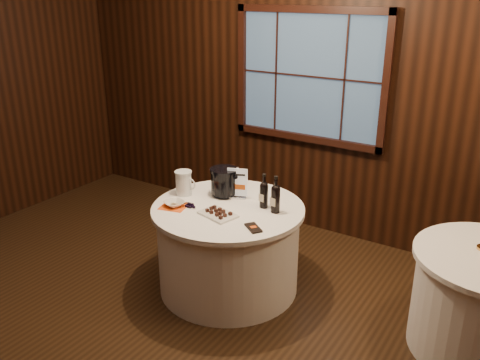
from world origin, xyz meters
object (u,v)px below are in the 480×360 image
Objects in this scene: port_bottle_left at (264,193)px; cracker_bowl at (174,204)px; port_bottle_right at (276,197)px; chocolate_plate at (218,213)px; main_table at (228,247)px; ice_bucket at (224,182)px; glass_pitcher at (184,183)px; sign_stand at (237,188)px; chocolate_box at (253,228)px; grape_bunch at (190,205)px.

cracker_bowl is at bearing -139.77° from port_bottle_left.
port_bottle_right reaches higher than chocolate_plate.
port_bottle_left is at bearing 56.51° from chocolate_plate.
main_table is 7.92× the size of cracker_bowl.
port_bottle_left is 0.42m from ice_bucket.
port_bottle_left reaches higher than glass_pitcher.
glass_pitcher is 1.34× the size of cracker_bowl.
chocolate_plate is (0.03, -0.19, 0.40)m from main_table.
sign_stand is (-0.04, 0.20, 0.48)m from main_table.
glass_pitcher is at bearing 158.47° from chocolate_plate.
main_table is 5.12× the size of ice_bucket.
main_table is 5.92× the size of glass_pitcher.
grape_bunch is at bearing -148.79° from chocolate_box.
glass_pitcher is at bearing -178.45° from sign_stand.
port_bottle_right is at bearing 40.97° from chocolate_plate.
sign_stand is 1.31× the size of glass_pitcher.
grape_bunch is at bearing -141.76° from sign_stand.
port_bottle_right reaches higher than port_bottle_left.
main_table is 0.51m from grape_bunch.
chocolate_box is 1.04× the size of cracker_bowl.
sign_stand reaches higher than chocolate_box.
glass_pitcher is (-0.87, 0.25, 0.10)m from chocolate_box.
main_table is at bearing -153.74° from port_bottle_right.
cracker_bowl is (-0.64, -0.39, -0.10)m from port_bottle_left.
port_bottle_left is 0.75m from cracker_bowl.
port_bottle_left is 0.62m from grape_bunch.
cracker_bowl is (-0.77, -0.00, 0.02)m from chocolate_box.
chocolate_plate reaches higher than grape_bunch.
chocolate_plate is 2.22× the size of grape_bunch.
cracker_bowl is at bearing -143.87° from chocolate_box.
chocolate_plate is (-0.23, -0.34, -0.11)m from port_bottle_left.
port_bottle_right is 0.48m from chocolate_plate.
port_bottle_left is (0.29, -0.05, 0.03)m from sign_stand.
sign_stand is at bearing 8.37° from ice_bucket.
chocolate_box is at bearing -7.70° from chocolate_plate.
main_table is 7.59× the size of chocolate_box.
sign_stand is at bearing 100.38° from main_table.
chocolate_box is (0.14, -0.39, -0.12)m from port_bottle_left.
port_bottle_right reaches higher than glass_pitcher.
main_table is 0.65m from port_bottle_right.
sign_stand reaches higher than cracker_bowl.
grape_bunch is (-0.51, -0.33, -0.11)m from port_bottle_left.
main_table is 4.12× the size of port_bottle_right.
ice_bucket is 0.39m from grape_bunch.
sign_stand reaches higher than glass_pitcher.
chocolate_box is (0.36, -0.05, -0.01)m from chocolate_plate.
port_bottle_left reaches higher than ice_bucket.
ice_bucket is 1.48× the size of chocolate_box.
port_bottle_right is at bearing 127.76° from chocolate_box.
chocolate_plate is 0.29m from grape_bunch.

